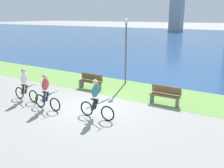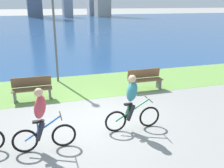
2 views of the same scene
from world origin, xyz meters
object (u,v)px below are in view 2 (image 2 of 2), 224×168
at_px(cyclist_lead, 132,103).
at_px(bench_near_path, 32,89).
at_px(cyclist_trailing, 42,120).
at_px(lamppost_tall, 54,26).
at_px(bench_far_along_path, 145,80).

xyz_separation_m(cyclist_lead, bench_near_path, (-2.81, 3.40, -0.39)).
distance_m(cyclist_trailing, bench_near_path, 3.78).
bearing_deg(cyclist_trailing, cyclist_lead, 7.75).
bearing_deg(lamppost_tall, bench_near_path, -118.68).
distance_m(cyclist_lead, bench_far_along_path, 3.74).
xyz_separation_m(bench_near_path, lamppost_tall, (1.18, 2.16, 2.18)).
height_order(cyclist_trailing, bench_far_along_path, cyclist_trailing).
relative_size(cyclist_lead, bench_near_path, 1.16).
height_order(cyclist_lead, bench_near_path, cyclist_lead).
relative_size(bench_near_path, lamppost_tall, 0.37).
xyz_separation_m(cyclist_trailing, bench_near_path, (-0.25, 3.75, -0.39)).
relative_size(bench_near_path, bench_far_along_path, 1.00).
distance_m(bench_near_path, lamppost_tall, 3.29).
relative_size(cyclist_lead, lamppost_tall, 0.43).
distance_m(cyclist_lead, bench_near_path, 4.43).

